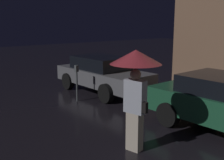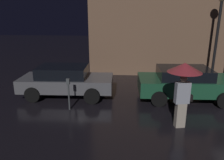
# 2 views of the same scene
# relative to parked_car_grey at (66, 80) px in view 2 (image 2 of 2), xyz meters

# --- Properties ---
(parked_car_grey) EXTENTS (4.14, 1.91, 1.38)m
(parked_car_grey) POSITION_rel_parked_car_grey_xyz_m (0.00, 0.00, 0.00)
(parked_car_grey) COLOR slate
(parked_car_grey) RESTS_ON ground
(parked_car_green) EXTENTS (4.19, 2.03, 1.40)m
(parked_car_green) POSITION_rel_parked_car_grey_xyz_m (5.29, 0.01, 0.01)
(parked_car_green) COLOR #1E5638
(parked_car_green) RESTS_ON ground
(pedestrian_with_umbrella) EXTENTS (1.07, 1.07, 2.17)m
(pedestrian_with_umbrella) POSITION_rel_parked_car_grey_xyz_m (4.52, -2.54, 0.96)
(pedestrian_with_umbrella) COLOR beige
(pedestrian_with_umbrella) RESTS_ON ground
(parking_meter) EXTENTS (0.12, 0.10, 1.26)m
(parking_meter) POSITION_rel_parked_car_grey_xyz_m (0.53, -1.50, 0.05)
(parking_meter) COLOR #4C5154
(parking_meter) RESTS_ON ground
(street_lamp_near) EXTENTS (0.44, 0.44, 4.62)m
(street_lamp_near) POSITION_rel_parked_car_grey_xyz_m (7.31, 2.59, 2.55)
(street_lamp_near) COLOR black
(street_lamp_near) RESTS_ON ground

